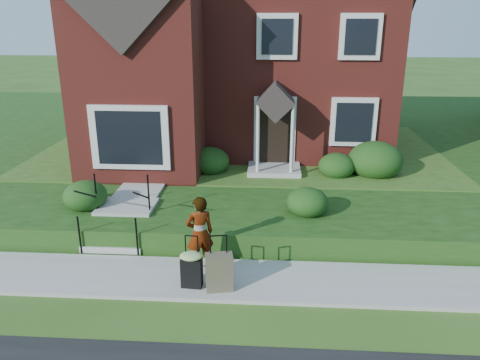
# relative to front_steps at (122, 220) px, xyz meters

# --- Properties ---
(ground) EXTENTS (120.00, 120.00, 0.00)m
(ground) POSITION_rel_front_steps_xyz_m (2.50, -1.84, -0.47)
(ground) COLOR #2D5119
(ground) RESTS_ON ground
(sidewalk) EXTENTS (60.00, 1.60, 0.08)m
(sidewalk) POSITION_rel_front_steps_xyz_m (2.50, -1.84, -0.43)
(sidewalk) COLOR #9E9B93
(sidewalk) RESTS_ON ground
(terrace) EXTENTS (44.00, 20.00, 0.60)m
(terrace) POSITION_rel_front_steps_xyz_m (6.50, 9.06, -0.17)
(terrace) COLOR #193B10
(terrace) RESTS_ON ground
(walkway) EXTENTS (1.20, 6.00, 0.06)m
(walkway) POSITION_rel_front_steps_xyz_m (0.00, 3.16, 0.16)
(walkway) COLOR #9E9B93
(walkway) RESTS_ON terrace
(main_house) EXTENTS (10.40, 10.20, 9.40)m
(main_house) POSITION_rel_front_steps_xyz_m (2.29, 7.76, 4.79)
(main_house) COLOR maroon
(main_house) RESTS_ON terrace
(front_steps) EXTENTS (1.40, 2.02, 1.50)m
(front_steps) POSITION_rel_front_steps_xyz_m (0.00, 0.00, 0.00)
(front_steps) COLOR #9E9B93
(front_steps) RESTS_ON ground
(foundation_shrubs) EXTENTS (9.83, 4.47, 1.14)m
(foundation_shrubs) POSITION_rel_front_steps_xyz_m (3.23, 2.92, 0.60)
(foundation_shrubs) COLOR #133610
(foundation_shrubs) RESTS_ON terrace
(woman) EXTENTS (0.70, 0.59, 1.62)m
(woman) POSITION_rel_front_steps_xyz_m (2.14, -1.47, 0.42)
(woman) COLOR #999999
(woman) RESTS_ON sidewalk
(suitcase_black) EXTENTS (0.48, 0.40, 1.08)m
(suitcase_black) POSITION_rel_front_steps_xyz_m (2.07, -2.20, 0.03)
(suitcase_black) COLOR black
(suitcase_black) RESTS_ON sidewalk
(suitcase_olive) EXTENTS (0.57, 0.38, 1.13)m
(suitcase_olive) POSITION_rel_front_steps_xyz_m (2.62, -2.27, -0.02)
(suitcase_olive) COLOR brown
(suitcase_olive) RESTS_ON sidewalk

